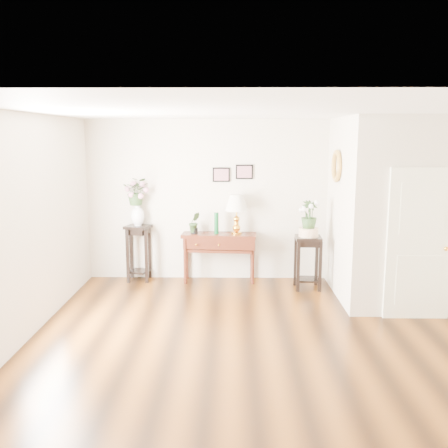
{
  "coord_description": "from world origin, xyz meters",
  "views": [
    {
      "loc": [
        -0.47,
        -5.91,
        2.5
      ],
      "look_at": [
        -0.58,
        1.3,
        1.23
      ],
      "focal_mm": 40.0,
      "sensor_mm": 36.0,
      "label": 1
    }
  ],
  "objects_px": {
    "plant_stand_a": "(139,253)",
    "plant_stand_b": "(308,263)",
    "table_lamp": "(237,214)",
    "console_table": "(219,258)"
  },
  "relations": [
    {
      "from": "plant_stand_a",
      "to": "plant_stand_b",
      "type": "distance_m",
      "value": 2.92
    },
    {
      "from": "console_table",
      "to": "table_lamp",
      "type": "relative_size",
      "value": 1.85
    },
    {
      "from": "plant_stand_a",
      "to": "plant_stand_b",
      "type": "height_order",
      "value": "plant_stand_a"
    },
    {
      "from": "console_table",
      "to": "table_lamp",
      "type": "xyz_separation_m",
      "value": [
        0.3,
        0.0,
        0.78
      ]
    },
    {
      "from": "table_lamp",
      "to": "console_table",
      "type": "bearing_deg",
      "value": 180.0
    },
    {
      "from": "plant_stand_b",
      "to": "plant_stand_a",
      "type": "bearing_deg",
      "value": 171.44
    },
    {
      "from": "table_lamp",
      "to": "plant_stand_b",
      "type": "xyz_separation_m",
      "value": [
        1.18,
        -0.39,
        -0.76
      ]
    },
    {
      "from": "console_table",
      "to": "table_lamp",
      "type": "height_order",
      "value": "table_lamp"
    },
    {
      "from": "console_table",
      "to": "table_lamp",
      "type": "bearing_deg",
      "value": 4.84
    },
    {
      "from": "table_lamp",
      "to": "plant_stand_b",
      "type": "relative_size",
      "value": 0.78
    }
  ]
}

